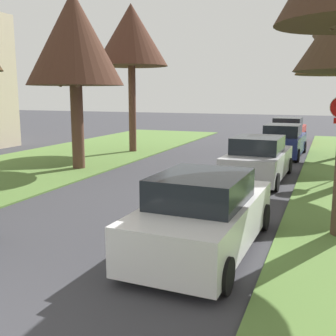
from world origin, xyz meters
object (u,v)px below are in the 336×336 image
(street_tree_left_mid_b, at_px, (74,40))
(parked_sedan_silver, at_px, (258,160))
(street_tree_left_far, at_px, (131,36))
(parked_sedan_red, at_px, (288,131))
(parked_sedan_white, at_px, (204,215))
(parked_sedan_navy, at_px, (283,141))

(street_tree_left_mid_b, height_order, parked_sedan_silver, street_tree_left_mid_b)
(street_tree_left_far, bearing_deg, parked_sedan_red, 45.62)
(street_tree_left_mid_b, relative_size, parked_sedan_white, 1.55)
(parked_sedan_white, relative_size, parked_sedan_navy, 1.00)
(street_tree_left_mid_b, bearing_deg, parked_sedan_navy, 42.21)
(parked_sedan_navy, bearing_deg, parked_sedan_silver, -91.90)
(street_tree_left_mid_b, bearing_deg, street_tree_left_far, 91.60)
(parked_sedan_navy, xyz_separation_m, parked_sedan_red, (-0.33, 5.96, 0.00))
(parked_sedan_silver, bearing_deg, parked_sedan_red, 90.57)
(street_tree_left_mid_b, distance_m, parked_sedan_red, 15.16)
(street_tree_left_mid_b, relative_size, street_tree_left_far, 0.93)
(street_tree_left_far, bearing_deg, parked_sedan_silver, -32.96)
(parked_sedan_white, height_order, parked_sedan_navy, same)
(parked_sedan_silver, relative_size, parked_sedan_red, 1.00)
(parked_sedan_white, bearing_deg, parked_sedan_silver, 90.90)
(parked_sedan_white, height_order, parked_sedan_silver, same)
(parked_sedan_navy, relative_size, parked_sedan_red, 1.00)
(street_tree_left_far, distance_m, parked_sedan_silver, 10.17)
(street_tree_left_mid_b, xyz_separation_m, parked_sedan_white, (7.31, -6.65, -4.39))
(parked_sedan_white, relative_size, parked_sedan_silver, 1.00)
(parked_sedan_red, bearing_deg, parked_sedan_navy, -86.87)
(parked_sedan_silver, height_order, parked_sedan_red, same)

